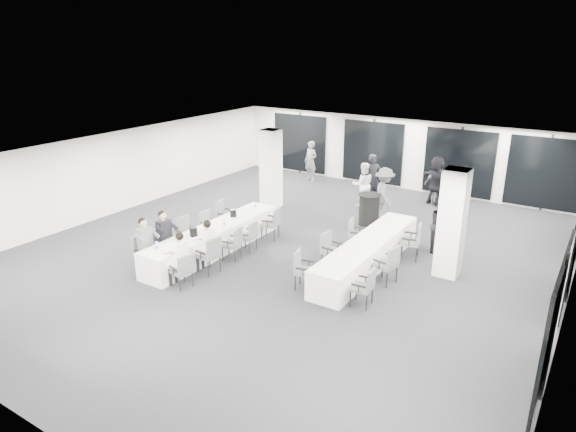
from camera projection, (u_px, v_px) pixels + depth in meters
name	position (u px, v px, depth m)	size (l,w,h in m)	color
room	(336.00, 201.00, 14.61)	(14.04, 16.04, 2.84)	#222227
column_left	(271.00, 169.00, 18.14)	(0.60, 0.60, 2.80)	white
column_right	(452.00, 223.00, 12.84)	(0.60, 0.60, 2.80)	white
banquet_table_main	(214.00, 239.00, 14.56)	(0.90, 5.00, 0.75)	white
banquet_table_side	(367.00, 254.00, 13.59)	(0.90, 5.00, 0.75)	white
cocktail_table	(369.00, 209.00, 16.63)	(0.74, 0.74, 1.03)	black
chair_main_left_near	(143.00, 250.00, 13.42)	(0.57, 0.60, 0.94)	#56595E
chair_main_left_second	(163.00, 242.00, 14.00)	(0.50, 0.54, 0.90)	#56595E
chair_main_left_mid	(185.00, 231.00, 14.70)	(0.57, 0.60, 0.96)	#56595E
chair_main_left_fourth	(208.00, 223.00, 15.49)	(0.45, 0.50, 0.87)	#56595E
chair_main_left_far	(224.00, 214.00, 16.10)	(0.59, 0.62, 0.99)	#56595E
chair_main_right_near	(183.00, 269.00, 12.41)	(0.53, 0.56, 0.88)	#56595E
chair_main_right_second	(210.00, 253.00, 13.18)	(0.55, 0.60, 0.98)	#56595E
chair_main_right_mid	(234.00, 242.00, 13.98)	(0.55, 0.58, 0.92)	#56595E
chair_main_right_fourth	(250.00, 235.00, 14.55)	(0.49, 0.53, 0.89)	#56595E
chair_main_right_far	(273.00, 222.00, 15.46)	(0.59, 0.62, 0.96)	#56595E
chair_side_left_near	(302.00, 267.00, 12.40)	(0.59, 0.61, 0.95)	#56595E
chair_side_left_mid	(330.00, 248.00, 13.52)	(0.53, 0.58, 0.97)	#56595E
chair_side_left_far	(355.00, 232.00, 14.74)	(0.52, 0.56, 0.89)	#56595E
chair_side_right_near	(365.00, 285.00, 11.55)	(0.51, 0.55, 0.92)	#56595E
chair_side_right_mid	(388.00, 263.00, 12.60)	(0.60, 0.63, 1.00)	#56595E
chair_side_right_far	(413.00, 239.00, 14.02)	(0.62, 0.65, 1.02)	#56595E
seated_guest_a	(147.00, 241.00, 13.27)	(0.50, 0.38, 1.44)	#5A5E62
seated_guest_b	(166.00, 233.00, 13.81)	(0.50, 0.38, 1.44)	black
seated_guest_c	(178.00, 256.00, 12.40)	(0.50, 0.38, 1.44)	white
seated_guest_d	(205.00, 242.00, 13.19)	(0.50, 0.38, 1.44)	white
standing_guest_a	(373.00, 176.00, 18.69)	(0.75, 0.61, 2.06)	black
standing_guest_b	(363.00, 182.00, 18.36)	(0.88, 0.54, 1.82)	white
standing_guest_c	(384.00, 190.00, 17.01)	(1.29, 0.66, 2.00)	#5A5E62
standing_guest_d	(437.00, 182.00, 18.58)	(1.01, 0.56, 1.71)	#5A5E62
standing_guest_f	(437.00, 177.00, 18.51)	(1.87, 0.72, 2.03)	black
standing_guest_g	(311.00, 159.00, 21.63)	(0.70, 0.57, 1.93)	#5A5E62
standing_guest_h	(441.00, 221.00, 14.45)	(0.86, 0.53, 1.79)	black
ice_bucket_near	(193.00, 232.00, 13.75)	(0.22, 0.22, 0.24)	black
ice_bucket_far	(233.00, 213.00, 15.25)	(0.20, 0.20, 0.22)	black
water_bottle_a	(157.00, 246.00, 12.81)	(0.07, 0.07, 0.24)	silver
water_bottle_b	(224.00, 223.00, 14.45)	(0.07, 0.07, 0.21)	silver
water_bottle_c	(255.00, 205.00, 15.97)	(0.06, 0.06, 0.20)	silver
plate_a	(178.00, 240.00, 13.47)	(0.18, 0.18, 0.03)	white
plate_b	(175.00, 248.00, 12.95)	(0.21, 0.21, 0.03)	white
plate_c	(198.00, 235.00, 13.80)	(0.22, 0.22, 0.03)	white
wine_glass	(162.00, 251.00, 12.46)	(0.07, 0.07, 0.19)	silver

